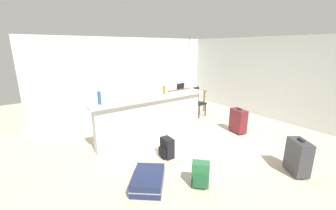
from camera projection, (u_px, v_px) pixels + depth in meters
ground_plane at (190, 138)px, 5.36m from camera, size 13.00×13.00×0.05m
wall_back at (133, 75)px, 7.41m from camera, size 6.60×0.10×2.50m
wall_right at (255, 77)px, 6.98m from camera, size 0.10×6.00×2.50m
partition_half_wall at (153, 119)px, 5.14m from camera, size 2.80×0.20×1.01m
bar_countertop at (152, 98)px, 5.00m from camera, size 2.96×0.40×0.05m
bottle_blue at (99, 98)px, 4.31m from camera, size 0.07×0.07×0.27m
bottle_clear at (136, 94)px, 4.71m from camera, size 0.06×0.06×0.27m
bottle_amber at (164, 90)px, 5.28m from camera, size 0.06×0.06×0.21m
bottle_white at (191, 85)px, 5.69m from camera, size 0.07×0.07×0.29m
dining_table at (187, 93)px, 7.32m from camera, size 1.10×0.80×0.74m
dining_chair_near_partition at (197, 100)px, 6.92m from camera, size 0.45×0.45×0.93m
dining_chair_far_side at (178, 94)px, 7.78m from camera, size 0.48×0.48×0.93m
pendant_lamp at (189, 56)px, 7.05m from camera, size 0.34×0.34×0.73m
suitcase_flat_navy at (148, 180)px, 3.46m from camera, size 0.82×0.85×0.22m
suitcase_upright_maroon at (238, 121)px, 5.58m from camera, size 0.34×0.48×0.67m
backpack_black at (167, 148)px, 4.34m from camera, size 0.26×0.29×0.42m
backpack_green at (200, 175)px, 3.44m from camera, size 0.34×0.34×0.42m
suitcase_upright_charcoal at (298, 157)px, 3.75m from camera, size 0.44×0.50×0.67m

